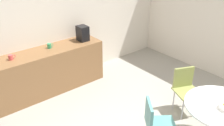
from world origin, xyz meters
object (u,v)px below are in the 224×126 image
round_table (222,114)px  mug_green (49,46)px  mug_white (11,57)px  chair_olive (185,85)px  chair_teal (155,121)px  coffee_maker (83,33)px

round_table → mug_green: 3.31m
mug_white → chair_olive: bearing=-44.1°
round_table → chair_teal: 0.96m
mug_white → mug_green: (0.78, 0.05, 0.00)m
round_table → chair_teal: (-0.76, 0.57, -0.09)m
chair_olive → mug_white: (-2.25, 2.18, 0.43)m
mug_green → coffee_maker: size_ratio=0.40×
chair_teal → coffee_maker: 2.57m
coffee_maker → chair_olive: bearing=-71.6°
chair_olive → mug_green: bearing=123.4°
chair_olive → mug_white: size_ratio=6.43×
chair_olive → chair_teal: same height
mug_green → chair_teal: bearing=-82.6°
chair_teal → round_table: bearing=-36.7°
round_table → chair_teal: bearing=143.3°
round_table → mug_white: mug_white is taller
chair_teal → mug_white: mug_white is taller
round_table → coffee_maker: (-0.34, 3.04, 0.45)m
coffee_maker → chair_teal: bearing=-99.7°
mug_green → round_table: bearing=-70.6°
chair_olive → chair_teal: size_ratio=1.00×
round_table → coffee_maker: 3.09m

